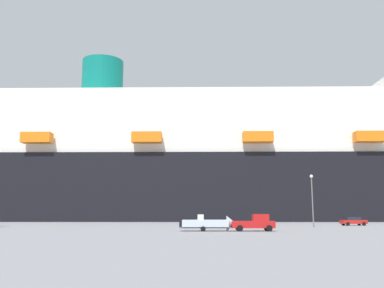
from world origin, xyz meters
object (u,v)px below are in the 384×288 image
at_px(cruise_ship, 204,168).
at_px(street_lamp, 312,193).
at_px(pickup_truck, 255,223).
at_px(small_boat_on_trailer, 211,224).
at_px(parked_car_red_hatchback, 353,221).

relative_size(cruise_ship, street_lamp, 29.08).
bearing_deg(pickup_truck, small_boat_on_trailer, -177.28).
bearing_deg(small_boat_on_trailer, street_lamp, 45.08).
distance_m(cruise_ship, small_boat_on_trailer, 75.90).
distance_m(pickup_truck, parked_car_red_hatchback, 33.07).
xyz_separation_m(cruise_ship, small_boat_on_trailer, (3.02, -74.34, -15.03)).
relative_size(street_lamp, parked_car_red_hatchback, 1.79).
relative_size(cruise_ship, parked_car_red_hatchback, 52.19).
relative_size(pickup_truck, street_lamp, 0.65).
xyz_separation_m(pickup_truck, parked_car_red_hatchback, (20.67, 25.82, -0.21)).
xyz_separation_m(street_lamp, parked_car_red_hatchback, (9.38, 9.06, -4.82)).
distance_m(pickup_truck, street_lamp, 20.72).
relative_size(cruise_ship, pickup_truck, 44.99).
height_order(small_boat_on_trailer, street_lamp, street_lamp).
xyz_separation_m(small_boat_on_trailer, parked_car_red_hatchback, (26.36, 26.09, -0.12)).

